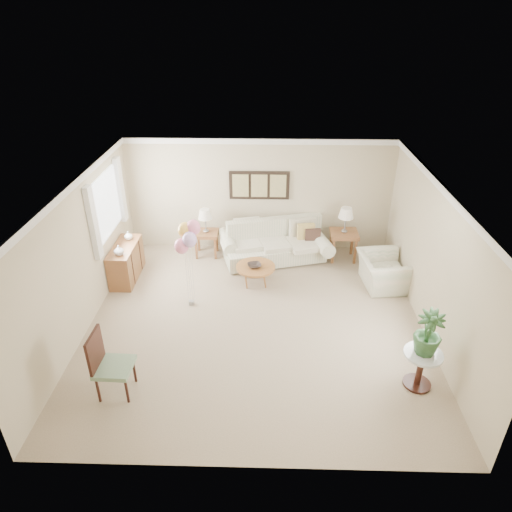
{
  "coord_description": "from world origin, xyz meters",
  "views": [
    {
      "loc": [
        0.19,
        -6.72,
        5.09
      ],
      "look_at": [
        -0.01,
        0.6,
        1.05
      ],
      "focal_mm": 32.0,
      "sensor_mm": 36.0,
      "label": 1
    }
  ],
  "objects_px": {
    "armchair": "(382,271)",
    "accent_chair": "(108,363)",
    "balloon_cluster": "(187,236)",
    "coffee_table": "(256,268)",
    "sofa": "(274,245)"
  },
  "relations": [
    {
      "from": "armchair",
      "to": "accent_chair",
      "type": "relative_size",
      "value": 0.95
    },
    {
      "from": "coffee_table",
      "to": "balloon_cluster",
      "type": "bearing_deg",
      "value": -146.93
    },
    {
      "from": "coffee_table",
      "to": "balloon_cluster",
      "type": "relative_size",
      "value": 0.46
    },
    {
      "from": "armchair",
      "to": "balloon_cluster",
      "type": "distance_m",
      "value": 4.03
    },
    {
      "from": "sofa",
      "to": "armchair",
      "type": "bearing_deg",
      "value": -25.71
    },
    {
      "from": "coffee_table",
      "to": "accent_chair",
      "type": "relative_size",
      "value": 0.76
    },
    {
      "from": "coffee_table",
      "to": "armchair",
      "type": "xyz_separation_m",
      "value": [
        2.59,
        -0.0,
        -0.04
      ]
    },
    {
      "from": "coffee_table",
      "to": "sofa",
      "type": "bearing_deg",
      "value": 69.35
    },
    {
      "from": "armchair",
      "to": "balloon_cluster",
      "type": "bearing_deg",
      "value": 95.71
    },
    {
      "from": "armchair",
      "to": "balloon_cluster",
      "type": "relative_size",
      "value": 0.58
    },
    {
      "from": "coffee_table",
      "to": "accent_chair",
      "type": "bearing_deg",
      "value": -123.58
    },
    {
      "from": "accent_chair",
      "to": "balloon_cluster",
      "type": "distance_m",
      "value": 2.62
    },
    {
      "from": "armchair",
      "to": "sofa",
      "type": "bearing_deg",
      "value": 58.38
    },
    {
      "from": "coffee_table",
      "to": "armchair",
      "type": "bearing_deg",
      "value": -0.06
    },
    {
      "from": "accent_chair",
      "to": "balloon_cluster",
      "type": "bearing_deg",
      "value": 69.75
    }
  ]
}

